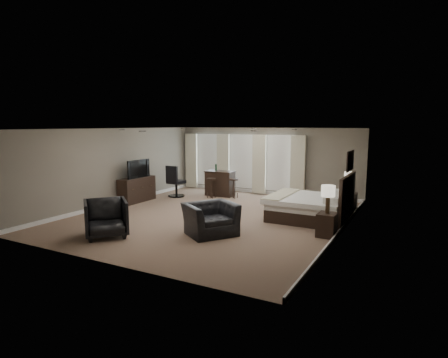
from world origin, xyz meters
The scene contains 16 objects.
room centered at (0.00, 0.00, 1.30)m, with size 7.60×8.60×2.64m.
window_bay centered at (-1.00, 4.11, 1.20)m, with size 5.25×0.20×2.30m.
bed centered at (2.58, 1.09, 0.68)m, with size 2.15×2.05×1.37m, color silver.
nightstand_near centered at (3.47, -0.36, 0.29)m, with size 0.43×0.53×0.58m, color black.
nightstand_far centered at (3.47, 2.54, 0.30)m, with size 0.45×0.56×0.61m, color black.
lamp_near centered at (3.47, -0.36, 0.92)m, with size 0.33×0.33×0.69m, color beige.
lamp_far centered at (3.47, 2.54, 0.94)m, with size 0.32×0.32×0.67m, color beige.
wall_art centered at (3.70, 1.09, 1.75)m, with size 0.04×0.96×0.56m, color slate.
dresser centered at (-3.45, 0.66, 0.43)m, with size 0.48×1.50×0.87m, color black.
tv centered at (-3.45, 0.66, 0.94)m, with size 1.10×0.63×0.14m, color black.
armchair_near centered at (0.87, -1.57, 0.53)m, with size 1.20×0.78×1.05m, color black.
armchair_far centered at (-1.28, -2.93, 0.51)m, with size 0.98×0.92×1.01m, color black.
bar_counter centered at (-1.39, 3.05, 0.48)m, with size 1.11×0.58×0.97m, color black.
bar_stool_left centered at (-1.48, 2.52, 0.37)m, with size 0.35×0.35×0.74m, color black.
bar_stool_right centered at (-0.71, 2.85, 0.37)m, with size 0.35×0.35×0.73m, color black.
desk_chair centered at (-2.75, 2.08, 0.60)m, with size 0.61×0.61×1.21m, color black.
Camera 1 is at (5.45, -9.40, 2.73)m, focal length 30.00 mm.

